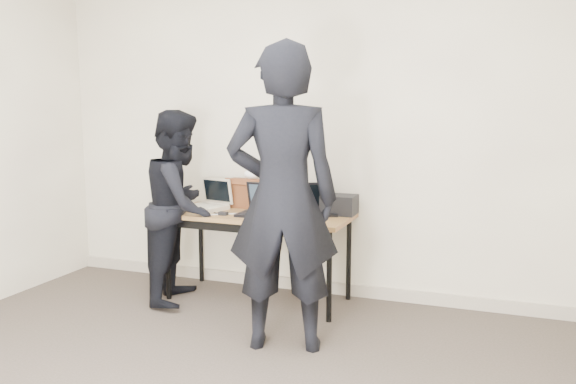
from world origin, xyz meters
The scene contains 13 objects.
room centered at (0.00, 0.00, 1.35)m, with size 4.60×4.60×2.80m.
desk centered at (-0.27, 1.89, 0.66)m, with size 1.52×0.70×0.72m.
laptop_beige centered at (-0.72, 1.92, 0.77)m, with size 0.38×0.37×0.25m.
laptop_center centered at (-0.21, 1.85, 0.78)m, with size 0.32×0.31×0.25m.
laptop_right centered at (0.17, 2.03, 0.78)m, with size 0.44×0.43×0.24m.
leather_satchel centered at (-0.44, 2.11, 0.85)m, with size 0.38×0.21×0.25m.
tissue centered at (-0.41, 2.12, 1.00)m, with size 0.13×0.10×0.08m, color white.
equipment_box centered at (0.37, 2.08, 0.80)m, with size 0.27×0.23×0.15m, color black.
power_brick centered at (-0.48, 1.72, 0.73)m, with size 0.07×0.04×0.03m, color black.
cables centered at (-0.23, 1.87, 0.72)m, with size 1.15×0.40×0.01m.
person_typist centered at (0.24, 1.10, 0.98)m, with size 0.72×0.47×1.96m, color black.
person_observer centered at (-0.86, 1.70, 0.77)m, with size 0.75×0.59×1.55m, color black.
baseboard centered at (0.00, 2.23, 0.05)m, with size 4.50×0.03×0.10m, color #ADA28F.
Camera 1 is at (1.47, -2.20, 1.54)m, focal length 35.00 mm.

